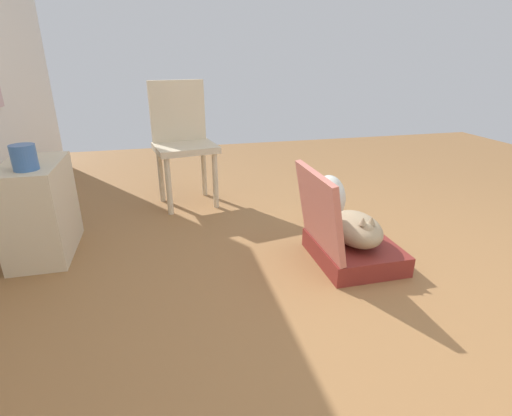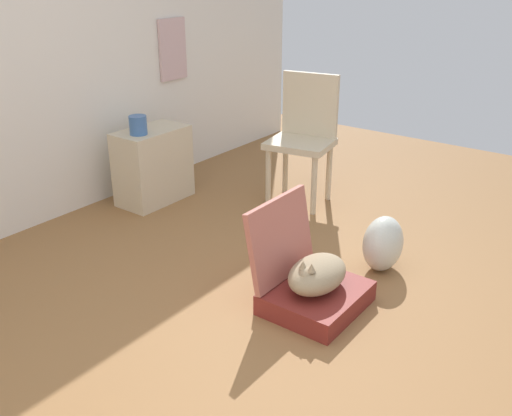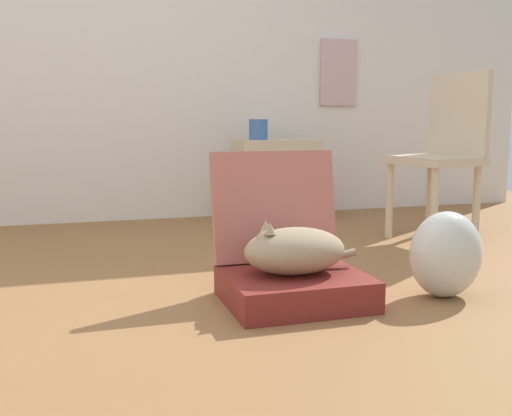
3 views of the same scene
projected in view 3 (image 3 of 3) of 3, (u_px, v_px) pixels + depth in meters
The scene contains 9 objects.
ground_plane at pixel (215, 308), 2.28m from camera, with size 7.68×7.68×0.00m, color olive.
wall_back at pixel (142, 40), 4.23m from camera, with size 6.40×0.15×2.60m.
suitcase_base at pixel (294, 288), 2.34m from camera, with size 0.55×0.47×0.12m, color maroon.
suitcase_lid at pixel (275, 206), 2.53m from camera, with size 0.55×0.47×0.04m, color #B26356.
cat at pixel (294, 250), 2.32m from camera, with size 0.49×0.28×0.22m.
plastic_bag_white at pixel (446, 254), 2.41m from camera, with size 0.31×0.24×0.36m, color silver.
side_table at pixel (276, 181), 4.25m from camera, with size 0.59×0.33×0.59m, color beige.
vase_tall at pixel (258, 129), 4.12m from camera, with size 0.13×0.13×0.14m, color #38609E.
chair at pixel (443, 149), 3.52m from camera, with size 0.49×0.54×1.01m.
Camera 3 is at (-0.49, -2.15, 0.72)m, focal length 41.22 mm.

